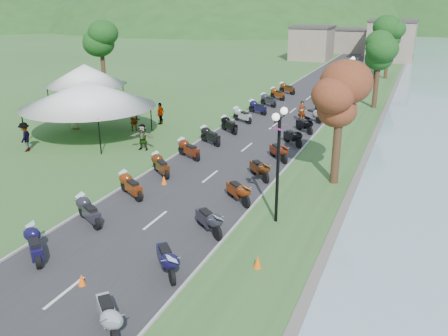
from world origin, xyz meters
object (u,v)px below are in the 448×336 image
(pedestrian_a, at_px, (135,130))
(pedestrian_c, at_px, (27,151))
(vendor_tent_main, at_px, (89,109))
(pedestrian_b, at_px, (136,119))

(pedestrian_a, relative_size, pedestrian_c, 0.95)
(vendor_tent_main, bearing_deg, pedestrian_a, 53.07)
(pedestrian_a, bearing_deg, pedestrian_c, -179.40)
(pedestrian_b, bearing_deg, pedestrian_c, 93.85)
(vendor_tent_main, distance_m, pedestrian_c, 5.19)
(pedestrian_a, bearing_deg, pedestrian_b, 59.62)
(pedestrian_c, bearing_deg, vendor_tent_main, 134.18)
(vendor_tent_main, relative_size, pedestrian_a, 3.45)
(pedestrian_c, bearing_deg, pedestrian_b, 145.55)
(vendor_tent_main, bearing_deg, pedestrian_b, 89.49)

